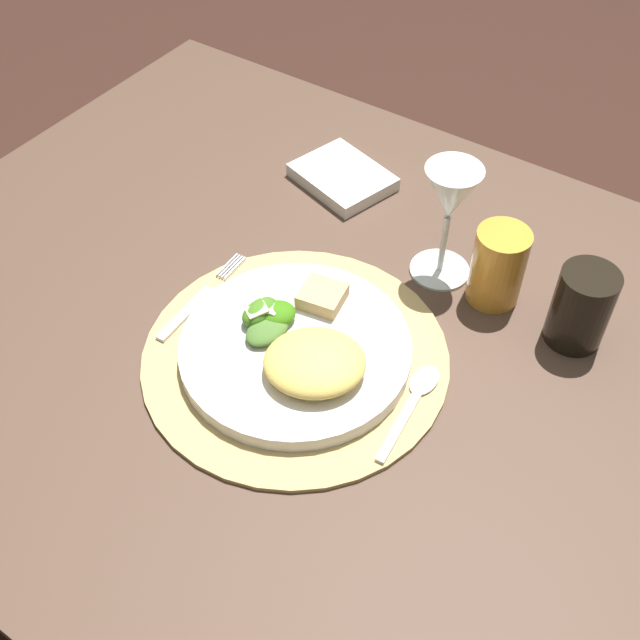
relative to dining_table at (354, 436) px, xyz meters
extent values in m
plane|color=#351E17|center=(0.00, 0.00, -0.57)|extent=(6.00, 6.00, 0.00)
cube|color=#4A3428|center=(0.00, 0.00, 0.16)|extent=(1.27, 0.90, 0.02)
cylinder|color=#493329|center=(-0.56, 0.37, -0.21)|extent=(0.07, 0.07, 0.72)
cylinder|color=tan|center=(-0.06, -0.05, 0.17)|extent=(0.35, 0.35, 0.01)
cylinder|color=silver|center=(-0.06, -0.05, 0.19)|extent=(0.26, 0.26, 0.02)
ellipsoid|color=#E6BC56|center=(-0.01, -0.07, 0.21)|extent=(0.15, 0.14, 0.03)
ellipsoid|color=#367211|center=(-0.09, -0.03, 0.21)|extent=(0.05, 0.06, 0.02)
ellipsoid|color=#3F701D|center=(-0.11, -0.04, 0.21)|extent=(0.04, 0.05, 0.02)
ellipsoid|color=#456929|center=(-0.09, -0.06, 0.20)|extent=(0.05, 0.06, 0.02)
cube|color=beige|center=(-0.11, -0.05, 0.22)|extent=(0.03, 0.03, 0.01)
cube|color=beige|center=(-0.10, -0.03, 0.22)|extent=(0.03, 0.02, 0.01)
cube|color=tan|center=(-0.07, 0.02, 0.21)|extent=(0.06, 0.06, 0.02)
cube|color=silver|center=(-0.20, -0.07, 0.18)|extent=(0.02, 0.10, 0.00)
cube|color=silver|center=(-0.21, 0.02, 0.18)|extent=(0.00, 0.05, 0.00)
cube|color=silver|center=(-0.21, 0.02, 0.18)|extent=(0.00, 0.05, 0.00)
cube|color=silver|center=(-0.20, 0.02, 0.18)|extent=(0.00, 0.05, 0.00)
cube|color=silver|center=(-0.20, 0.02, 0.18)|extent=(0.00, 0.05, 0.00)
cube|color=silver|center=(0.09, -0.07, 0.18)|extent=(0.02, 0.11, 0.00)
ellipsoid|color=silver|center=(0.09, 0.00, 0.18)|extent=(0.03, 0.05, 0.01)
cube|color=white|center=(-0.19, 0.26, 0.18)|extent=(0.15, 0.13, 0.02)
cylinder|color=silver|center=(0.01, 0.17, 0.17)|extent=(0.08, 0.08, 0.00)
cylinder|color=silver|center=(0.01, 0.17, 0.22)|extent=(0.01, 0.01, 0.08)
cone|color=silver|center=(0.01, 0.17, 0.29)|extent=(0.07, 0.07, 0.07)
cylinder|color=orange|center=(0.09, 0.17, 0.22)|extent=(0.06, 0.06, 0.10)
cylinder|color=black|center=(0.19, 0.16, 0.22)|extent=(0.07, 0.07, 0.10)
camera|label=1|loc=(0.29, -0.51, 0.87)|focal=44.42mm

